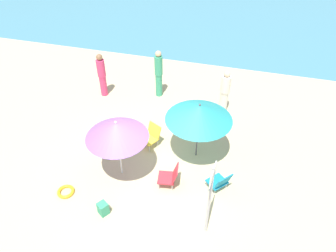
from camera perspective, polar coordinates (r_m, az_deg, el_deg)
name	(u,v)px	position (r m, az deg, el deg)	size (l,w,h in m)	color
ground_plane	(144,171)	(9.13, -4.32, -7.97)	(40.00, 40.00, 0.00)	#CCB789
sea_water	(218,0)	(21.37, 8.87, 21.02)	(40.00, 16.00, 0.01)	teal
umbrella_purple	(116,130)	(8.08, -9.08, -0.72)	(1.60, 1.60, 1.84)	silver
umbrella_teal	(199,113)	(8.56, 5.52, 2.37)	(1.82, 1.82, 1.85)	#4C4C51
beach_chair_a	(170,176)	(8.52, 0.42, -8.78)	(0.59, 0.53, 0.67)	red
beach_chair_b	(220,182)	(8.53, 9.17, -9.66)	(0.70, 0.70, 0.66)	teal
beach_chair_c	(151,135)	(9.66, -2.93, -1.60)	(0.65, 0.68, 0.68)	gold
person_a	(159,73)	(11.48, -1.65, 9.26)	(0.28, 0.28, 1.77)	#389970
person_b	(102,75)	(11.78, -11.58, 8.83)	(0.29, 0.29, 1.63)	#DB3866
person_c	(225,92)	(10.88, 9.97, 5.95)	(0.31, 0.31, 1.56)	silver
warning_sign	(211,192)	(6.90, 7.51, -11.52)	(0.06, 0.52, 2.14)	#ADADB2
swim_ring	(66,192)	(9.00, -17.57, -10.96)	(0.44, 0.44, 0.08)	yellow
beach_bag	(103,209)	(8.26, -11.37, -14.07)	(0.23, 0.22, 0.35)	#389970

